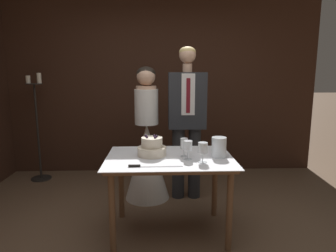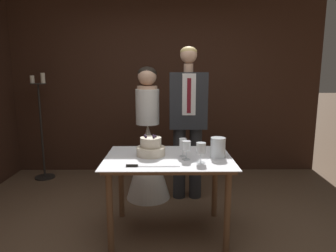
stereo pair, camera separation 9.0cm
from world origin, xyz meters
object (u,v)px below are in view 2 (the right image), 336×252
at_px(wine_glass_far, 186,147).
at_px(wine_glass_middle, 183,144).
at_px(groom, 188,116).
at_px(cake_knife, 143,166).
at_px(wine_glass_near, 201,148).
at_px(candle_stand, 42,132).
at_px(tiered_cake, 151,148).
at_px(hurricane_candle, 218,148).
at_px(bride, 148,151).
at_px(cake_table, 168,167).

bearing_deg(wine_glass_far, wine_glass_middle, 103.74).
bearing_deg(groom, cake_knife, -112.32).
xyz_separation_m(wine_glass_near, groom, (-0.04, 1.01, 0.13)).
bearing_deg(candle_stand, tiered_cake, -41.88).
height_order(wine_glass_far, candle_stand, candle_stand).
bearing_deg(wine_glass_middle, hurricane_candle, -5.02).
relative_size(tiered_cake, bride, 0.17).
distance_m(wine_glass_middle, bride, 0.94).
height_order(cake_knife, wine_glass_middle, wine_glass_middle).
distance_m(wine_glass_near, bride, 1.17).
distance_m(wine_glass_middle, candle_stand, 2.47).
bearing_deg(cake_table, candle_stand, 139.73).
height_order(cake_knife, candle_stand, candle_stand).
height_order(wine_glass_far, bride, bride).
bearing_deg(cake_knife, cake_table, 52.85).
xyz_separation_m(cake_table, wine_glass_middle, (0.14, 0.02, 0.21)).
height_order(wine_glass_near, hurricane_candle, hurricane_candle).
distance_m(cake_table, tiered_cake, 0.24).
xyz_separation_m(hurricane_candle, groom, (-0.22, 0.84, 0.17)).
height_order(cake_table, bride, bride).
distance_m(cake_knife, candle_stand, 2.42).
bearing_deg(groom, wine_glass_far, -94.97).
distance_m(cake_table, candle_stand, 2.37).
relative_size(hurricane_candle, bride, 0.12).
relative_size(wine_glass_near, hurricane_candle, 0.96).
relative_size(wine_glass_near, candle_stand, 0.12).
distance_m(tiered_cake, hurricane_candle, 0.63).
height_order(wine_glass_near, wine_glass_far, wine_glass_near).
bearing_deg(cake_knife, wine_glass_near, 12.03).
bearing_deg(candle_stand, hurricane_candle, -34.25).
distance_m(wine_glass_near, candle_stand, 2.71).
bearing_deg(wine_glass_near, candle_stand, 140.66).
height_order(wine_glass_near, groom, groom).
relative_size(cake_knife, candle_stand, 0.30).
relative_size(wine_glass_near, wine_glass_middle, 1.03).
bearing_deg(candle_stand, wine_glass_near, -39.34).
bearing_deg(tiered_cake, hurricane_candle, -6.49).
height_order(wine_glass_near, candle_stand, candle_stand).
bearing_deg(bride, cake_knife, -88.84).
xyz_separation_m(bride, candle_stand, (-1.57, 0.70, 0.10)).
xyz_separation_m(wine_glass_near, wine_glass_far, (-0.12, 0.10, -0.01)).
bearing_deg(bride, wine_glass_middle, -65.12).
bearing_deg(hurricane_candle, bride, 129.78).
bearing_deg(bride, wine_glass_far, -66.29).
distance_m(cake_table, bride, 0.87).
relative_size(tiered_cake, cake_knife, 0.60).
bearing_deg(cake_table, groom, 73.80).
bearing_deg(candle_stand, wine_glass_middle, -37.93).
distance_m(wine_glass_middle, hurricane_candle, 0.33).
xyz_separation_m(hurricane_candle, candle_stand, (-2.27, 1.54, -0.15)).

